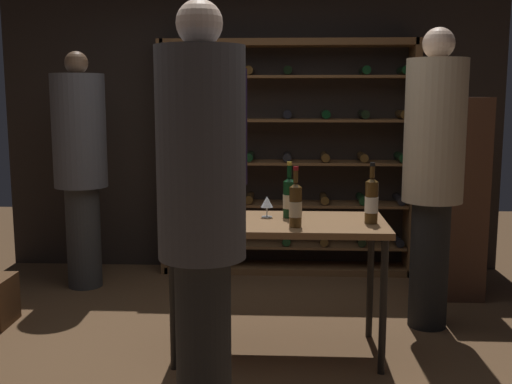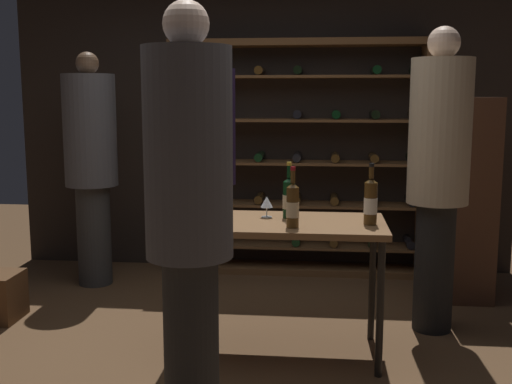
# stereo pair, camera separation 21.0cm
# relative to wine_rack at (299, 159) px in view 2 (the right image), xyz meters

# --- Properties ---
(ground_plane) EXTENTS (10.35, 10.35, 0.00)m
(ground_plane) POSITION_rel_wine_rack_xyz_m (-0.36, -1.96, -1.05)
(ground_plane) COLOR brown
(back_wall) EXTENTS (4.63, 0.10, 2.68)m
(back_wall) POSITION_rel_wine_rack_xyz_m (-0.36, 0.21, 0.29)
(back_wall) COLOR black
(back_wall) RESTS_ON ground
(wine_rack) EXTENTS (2.30, 0.32, 2.12)m
(wine_rack) POSITION_rel_wine_rack_xyz_m (0.00, 0.00, 0.00)
(wine_rack) COLOR brown
(wine_rack) RESTS_ON ground
(tasting_table) EXTENTS (1.33, 0.68, 0.86)m
(tasting_table) POSITION_rel_wine_rack_xyz_m (-0.07, -1.86, -0.28)
(tasting_table) COLOR brown
(tasting_table) RESTS_ON ground
(person_host_in_suit) EXTENTS (0.44, 0.44, 1.99)m
(person_host_in_suit) POSITION_rel_wine_rack_xyz_m (-1.74, -0.55, 0.05)
(person_host_in_suit) COLOR #323232
(person_host_in_suit) RESTS_ON ground
(person_bystander_red_print) EXTENTS (0.40, 0.40, 2.04)m
(person_bystander_red_print) POSITION_rel_wine_rack_xyz_m (-0.40, -2.88, 0.09)
(person_bystander_red_print) COLOR #272727
(person_bystander_red_print) RESTS_ON ground
(person_guest_plum_blouse) EXTENTS (0.41, 0.41, 2.08)m
(person_guest_plum_blouse) POSITION_rel_wine_rack_xyz_m (0.99, -1.35, 0.11)
(person_guest_plum_blouse) COLOR black
(person_guest_plum_blouse) RESTS_ON ground
(display_cabinet) EXTENTS (0.44, 0.36, 1.61)m
(display_cabinet) POSITION_rel_wine_rack_xyz_m (1.34, -0.65, -0.25)
(display_cabinet) COLOR #4C2D1E
(display_cabinet) RESTS_ON ground
(wine_bottle_red_label) EXTENTS (0.08, 0.08, 0.36)m
(wine_bottle_red_label) POSITION_rel_wine_rack_xyz_m (0.04, -2.04, -0.06)
(wine_bottle_red_label) COLOR #4C3314
(wine_bottle_red_label) RESTS_ON tasting_table
(wine_bottle_amber_reserve) EXTENTS (0.08, 0.08, 0.37)m
(wine_bottle_amber_reserve) POSITION_rel_wine_rack_xyz_m (0.50, -1.91, -0.05)
(wine_bottle_amber_reserve) COLOR #4C3314
(wine_bottle_amber_reserve) RESTS_ON tasting_table
(wine_bottle_black_capsule) EXTENTS (0.08, 0.08, 0.36)m
(wine_bottle_black_capsule) POSITION_rel_wine_rack_xyz_m (0.00, -1.75, -0.06)
(wine_bottle_black_capsule) COLOR black
(wine_bottle_black_capsule) RESTS_ON tasting_table
(wine_glass_stemmed_center) EXTENTS (0.08, 0.08, 0.14)m
(wine_glass_stemmed_center) POSITION_rel_wine_rack_xyz_m (-0.14, -1.75, -0.10)
(wine_glass_stemmed_center) COLOR silver
(wine_glass_stemmed_center) RESTS_ON tasting_table
(wine_glass_stemmed_left) EXTENTS (0.08, 0.08, 0.14)m
(wine_glass_stemmed_left) POSITION_rel_wine_rack_xyz_m (-0.42, -1.89, -0.10)
(wine_glass_stemmed_left) COLOR silver
(wine_glass_stemmed_left) RESTS_ON tasting_table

